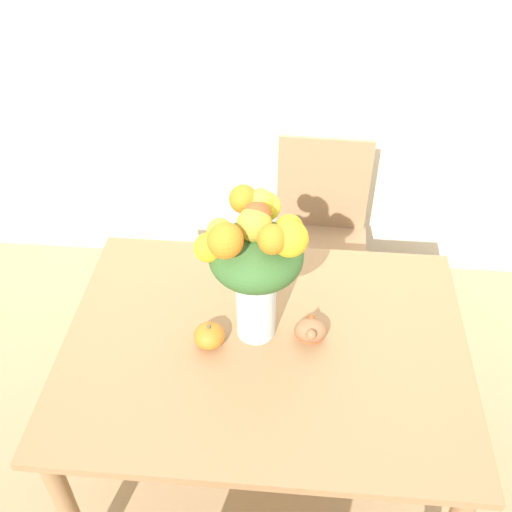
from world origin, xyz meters
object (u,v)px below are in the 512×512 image
Objects in this scene: turkey_figurine at (311,326)px; dining_chair_near_window at (319,239)px; pumpkin at (209,336)px; flower_vase at (256,259)px.

dining_chair_near_window is at bearing 87.26° from turkey_figurine.
pumpkin is at bearing -109.97° from dining_chair_near_window.
flower_vase is 0.30m from pumpkin.
dining_chair_near_window is at bearing 74.96° from flower_vase.
flower_vase is 0.31m from turkey_figurine.
flower_vase is 0.54× the size of dining_chair_near_window.
pumpkin is 0.11× the size of dining_chair_near_window.
dining_chair_near_window reaches higher than turkey_figurine.
dining_chair_near_window is (0.21, 0.78, -0.55)m from flower_vase.
turkey_figurine is (0.17, -0.01, -0.26)m from flower_vase.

